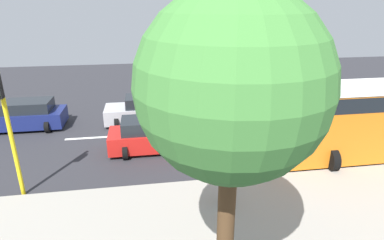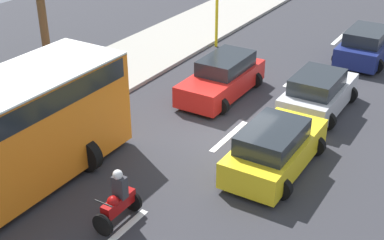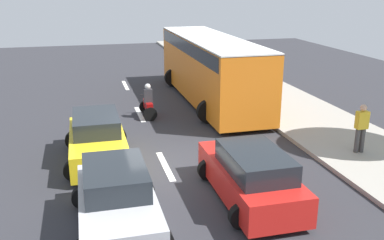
{
  "view_description": "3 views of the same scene",
  "coord_description": "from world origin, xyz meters",
  "px_view_note": "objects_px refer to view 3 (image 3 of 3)",
  "views": [
    {
      "loc": [
        15.19,
        -3.22,
        6.46
      ],
      "look_at": [
        0.59,
        -0.91,
        0.89
      ],
      "focal_mm": 29.76,
      "sensor_mm": 36.0,
      "label": 1
    },
    {
      "loc": [
        -7.05,
        13.94,
        8.67
      ],
      "look_at": [
        0.66,
        1.32,
        1.02
      ],
      "focal_mm": 49.68,
      "sensor_mm": 36.0,
      "label": 2
    },
    {
      "loc": [
        -2.42,
        -12.87,
        5.71
      ],
      "look_at": [
        1.2,
        1.18,
        1.12
      ],
      "focal_mm": 40.86,
      "sensor_mm": 36.0,
      "label": 3
    }
  ],
  "objects_px": {
    "car_red": "(250,176)",
    "motorcycle": "(148,103)",
    "pedestrian_near_signal": "(361,127)",
    "car_yellow_cab": "(97,140)",
    "city_bus": "(210,64)",
    "car_silver": "(117,201)"
  },
  "relations": [
    {
      "from": "car_yellow_cab",
      "to": "car_red",
      "type": "distance_m",
      "value": 5.5
    },
    {
      "from": "car_red",
      "to": "car_silver",
      "type": "xyz_separation_m",
      "value": [
        -3.63,
        -0.56,
        -0.0
      ]
    },
    {
      "from": "car_yellow_cab",
      "to": "car_silver",
      "type": "distance_m",
      "value": 4.47
    },
    {
      "from": "city_bus",
      "to": "motorcycle",
      "type": "distance_m",
      "value": 4.19
    },
    {
      "from": "car_yellow_cab",
      "to": "pedestrian_near_signal",
      "type": "bearing_deg",
      "value": -12.35
    },
    {
      "from": "car_silver",
      "to": "motorcycle",
      "type": "xyz_separation_m",
      "value": [
        2.14,
        8.88,
        -0.07
      ]
    },
    {
      "from": "pedestrian_near_signal",
      "to": "car_yellow_cab",
      "type": "bearing_deg",
      "value": 167.65
    },
    {
      "from": "car_yellow_cab",
      "to": "pedestrian_near_signal",
      "type": "relative_size",
      "value": 2.45
    },
    {
      "from": "car_silver",
      "to": "pedestrian_near_signal",
      "type": "bearing_deg",
      "value": 16.99
    },
    {
      "from": "car_red",
      "to": "city_bus",
      "type": "bearing_deg",
      "value": 79.35
    },
    {
      "from": "city_bus",
      "to": "car_red",
      "type": "bearing_deg",
      "value": -100.65
    },
    {
      "from": "car_yellow_cab",
      "to": "car_red",
      "type": "xyz_separation_m",
      "value": [
        3.88,
        -3.9,
        0.0
      ]
    },
    {
      "from": "car_red",
      "to": "motorcycle",
      "type": "relative_size",
      "value": 2.8
    },
    {
      "from": "car_silver",
      "to": "city_bus",
      "type": "xyz_separation_m",
      "value": [
        5.58,
        10.93,
        1.14
      ]
    },
    {
      "from": "car_yellow_cab",
      "to": "pedestrian_near_signal",
      "type": "height_order",
      "value": "pedestrian_near_signal"
    },
    {
      "from": "car_silver",
      "to": "motorcycle",
      "type": "distance_m",
      "value": 9.13
    },
    {
      "from": "car_yellow_cab",
      "to": "motorcycle",
      "type": "xyz_separation_m",
      "value": [
        2.39,
        4.41,
        -0.07
      ]
    },
    {
      "from": "city_bus",
      "to": "pedestrian_near_signal",
      "type": "height_order",
      "value": "city_bus"
    },
    {
      "from": "motorcycle",
      "to": "city_bus",
      "type": "bearing_deg",
      "value": 30.86
    },
    {
      "from": "city_bus",
      "to": "motorcycle",
      "type": "height_order",
      "value": "city_bus"
    },
    {
      "from": "car_silver",
      "to": "pedestrian_near_signal",
      "type": "distance_m",
      "value": 8.8
    },
    {
      "from": "car_yellow_cab",
      "to": "car_silver",
      "type": "height_order",
      "value": "same"
    }
  ]
}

